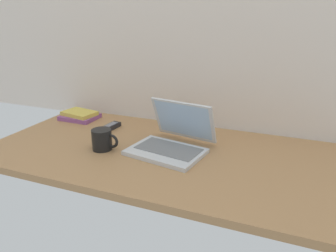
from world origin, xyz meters
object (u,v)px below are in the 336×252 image
laptop (173,140)px  remote_control_near (109,128)px  coffee_mug (102,139)px  book_stack (80,115)px

laptop → remote_control_near: size_ratio=2.15×
coffee_mug → remote_control_near: coffee_mug is taller
book_stack → remote_control_near: bearing=-20.8°
laptop → remote_control_near: bearing=164.2°
coffee_mug → book_stack: bearing=138.6°
remote_control_near → laptop: bearing=-15.8°
laptop → coffee_mug: bearing=-159.3°
laptop → book_stack: (-0.65, 0.21, -0.02)m
coffee_mug → remote_control_near: bearing=116.2°
remote_control_near → coffee_mug: bearing=-63.8°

